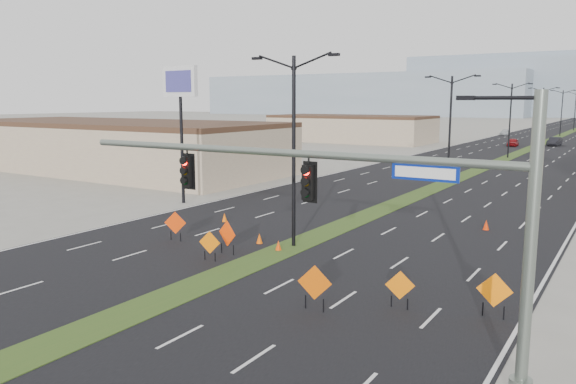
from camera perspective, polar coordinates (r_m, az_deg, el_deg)
The scene contains 28 objects.
ground at distance 21.51m, azimuth -16.86°, elevation -12.22°, with size 600.00×600.00×0.00m, color gray.
road_surface at distance 114.23m, azimuth 24.50°, elevation 4.54°, with size 25.00×400.00×0.02m, color black.
median_strip at distance 114.23m, azimuth 24.50°, elevation 4.54°, with size 2.00×400.00×0.04m, color #2F4F1C.
building_sw_near at distance 66.37m, azimuth -17.33°, elevation 4.32°, with size 40.00×16.00×5.00m, color tan.
building_sw_far at distance 108.91m, azimuth 6.44°, elevation 6.31°, with size 30.00×14.00×4.50m, color tan.
mesa_west at distance 322.70m, azimuth 7.52°, elevation 9.75°, with size 180.00×50.00×22.00m, color gray.
mesa_backdrop at distance 336.10m, azimuth 24.84°, elevation 9.82°, with size 140.00×50.00×32.00m, color gray.
signal_mast at distance 16.66m, azimuth 7.61°, elevation -0.98°, with size 16.30×0.60×8.00m.
streetlight_0 at distance 29.37m, azimuth 0.59°, elevation 4.74°, with size 5.15×0.24×10.02m.
streetlight_1 at distance 55.16m, azimuth 16.13°, elevation 6.49°, with size 5.15×0.24×10.02m.
streetlight_2 at distance 82.40m, azimuth 21.63°, elevation 7.00°, with size 5.15×0.24×10.02m.
streetlight_3 at distance 110.03m, azimuth 24.39°, elevation 7.23°, with size 5.15×0.24×10.02m.
streetlight_4 at distance 137.81m, azimuth 26.04°, elevation 7.36°, with size 5.15×0.24×10.02m.
streetlight_5 at distance 165.66m, azimuth 27.14°, elevation 7.45°, with size 5.15×0.24×10.02m.
car_left at distance 103.98m, azimuth 21.87°, elevation 4.70°, with size 1.60×3.98×1.36m, color maroon.
car_mid at distance 107.96m, azimuth 25.46°, elevation 4.65°, with size 1.59×4.55×1.50m, color black.
car_far at distance 137.03m, azimuth 21.18°, elevation 5.66°, with size 1.78×4.39×1.27m, color silver.
construction_sign_0 at distance 31.81m, azimuth -11.38°, elevation -3.19°, with size 1.16×0.54×1.66m.
construction_sign_1 at distance 27.63m, azimuth -7.96°, elevation -5.22°, with size 1.09×0.30×1.48m.
construction_sign_2 at distance 28.63m, azimuth -6.19°, elevation -4.33°, with size 1.28×0.37×1.75m.
construction_sign_3 at distance 21.02m, azimuth 2.72°, elevation -9.32°, with size 1.29×0.34×1.75m.
construction_sign_4 at distance 21.64m, azimuth 20.23°, elevation -9.49°, with size 1.25×0.18×1.67m.
construction_sign_5 at distance 21.68m, azimuth 11.31°, elevation -9.41°, with size 1.04×0.44×1.47m.
cone_0 at distance 29.32m, azimuth -0.98°, elevation -5.47°, with size 0.34×0.34×0.56m, color #FF4305.
cone_1 at distance 30.78m, azimuth -2.92°, elevation -4.74°, with size 0.35×0.35×0.58m, color #EF5605.
cone_2 at distance 35.98m, azimuth 19.48°, elevation -3.18°, with size 0.38×0.38×0.63m, color red.
cone_3 at distance 36.46m, azimuth -6.47°, elevation -2.59°, with size 0.34×0.34×0.57m, color #FF6405.
pole_sign_west at distance 43.08m, azimuth -10.90°, elevation 10.01°, with size 3.36×0.62×10.26m.
Camera 1 is at (15.35, -12.93, 7.73)m, focal length 35.00 mm.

